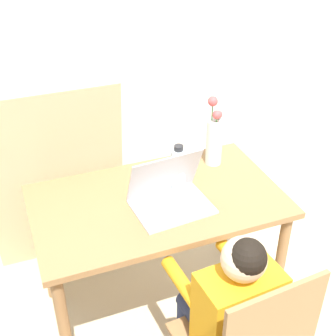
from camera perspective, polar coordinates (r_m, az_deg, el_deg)
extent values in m
cube|color=white|center=(2.55, -0.98, 16.05)|extent=(6.40, 0.05, 2.50)
cube|color=olive|center=(2.14, -1.27, -4.09)|extent=(1.14, 0.66, 0.03)
cylinder|color=olive|center=(2.11, -12.40, -19.21)|extent=(0.05, 0.05, 0.68)
cylinder|color=olive|center=(2.38, 13.35, -11.96)|extent=(0.05, 0.05, 0.68)
cylinder|color=olive|center=(2.51, -14.81, -9.45)|extent=(0.05, 0.05, 0.68)
cylinder|color=olive|center=(2.74, 7.03, -4.39)|extent=(0.05, 0.05, 0.68)
cylinder|color=olive|center=(2.28, 8.96, -19.16)|extent=(0.04, 0.04, 0.41)
cube|color=orange|center=(1.81, 8.48, -16.94)|extent=(0.31, 0.20, 0.36)
sphere|color=beige|center=(1.62, 9.23, -10.92)|extent=(0.16, 0.16, 0.16)
sphere|color=black|center=(1.60, 9.59, -10.72)|extent=(0.14, 0.14, 0.14)
cylinder|color=navy|center=(2.04, 7.52, -16.69)|extent=(0.11, 0.29, 0.09)
cylinder|color=navy|center=(1.99, 4.06, -18.07)|extent=(0.11, 0.29, 0.09)
cylinder|color=navy|center=(2.28, 5.14, -18.07)|extent=(0.08, 0.08, 0.43)
cylinder|color=navy|center=(2.24, 1.98, -19.29)|extent=(0.08, 0.08, 0.43)
cylinder|color=orange|center=(1.97, 8.31, -11.15)|extent=(0.07, 0.24, 0.06)
cylinder|color=orange|center=(1.87, 1.56, -13.61)|extent=(0.07, 0.24, 0.06)
cube|color=#B2B2B7|center=(2.08, 0.50, -4.76)|extent=(0.35, 0.28, 0.01)
cube|color=silver|center=(2.07, 0.50, -4.63)|extent=(0.31, 0.20, 0.00)
cube|color=#B2B2B7|center=(2.06, -0.45, -0.90)|extent=(0.34, 0.13, 0.23)
cube|color=silver|center=(2.07, -0.49, -0.82)|extent=(0.31, 0.11, 0.21)
cylinder|color=silver|center=(2.34, 5.65, 3.17)|extent=(0.08, 0.08, 0.24)
cylinder|color=#3D7A38|center=(2.34, 6.03, 4.10)|extent=(0.01, 0.01, 0.22)
sphere|color=#CC4C4C|center=(2.29, 6.19, 6.49)|extent=(0.04, 0.04, 0.04)
cylinder|color=#3D7A38|center=(2.31, 5.30, 4.83)|extent=(0.01, 0.01, 0.29)
sphere|color=#CC4C4C|center=(2.25, 5.49, 8.10)|extent=(0.05, 0.05, 0.05)
cylinder|color=#3D7A38|center=(2.31, 5.81, 3.89)|extent=(0.01, 0.01, 0.23)
sphere|color=#CC4C4C|center=(2.25, 5.98, 6.47)|extent=(0.04, 0.04, 0.04)
cylinder|color=silver|center=(2.14, 1.27, -0.27)|extent=(0.07, 0.07, 0.21)
cylinder|color=#262628|center=(2.07, 1.31, 2.45)|extent=(0.04, 0.04, 0.02)
cube|color=tan|center=(2.59, -13.48, -1.77)|extent=(0.74, 0.17, 1.11)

